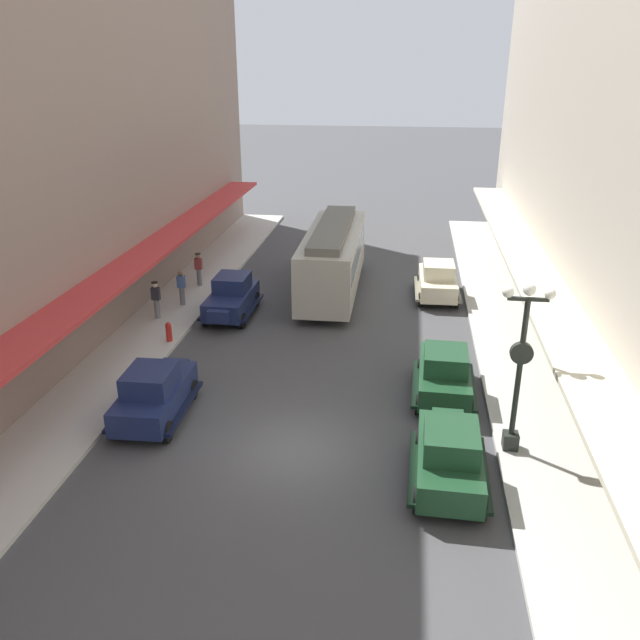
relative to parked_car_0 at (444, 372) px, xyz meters
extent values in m
plane|color=#424244|center=(-4.57, -3.99, -0.94)|extent=(200.00, 200.00, 0.00)
cube|color=#B7B5AD|center=(-12.07, -3.99, -0.87)|extent=(3.00, 60.00, 0.15)
cube|color=#B7B5AD|center=(2.93, -3.99, -0.87)|extent=(3.00, 60.00, 0.15)
cube|color=#BF3333|center=(-12.67, -3.99, 2.06)|extent=(1.80, 54.00, 0.16)
cube|color=beige|center=(3.53, -3.99, 2.06)|extent=(1.80, 54.00, 0.16)
cube|color=#193D23|center=(0.00, 0.03, -0.20)|extent=(1.79, 3.94, 0.80)
cube|color=#193D23|center=(-0.01, -0.22, 0.55)|extent=(1.48, 1.73, 0.70)
cube|color=#8C9EA8|center=(-0.01, -0.22, 0.55)|extent=(1.41, 1.70, 0.42)
cube|color=#193D23|center=(0.05, 2.16, -0.15)|extent=(0.94, 0.38, 0.52)
cube|color=black|center=(-0.95, 0.06, -0.52)|extent=(0.32, 3.51, 0.12)
cube|color=black|center=(0.95, 0.01, -0.52)|extent=(0.32, 3.51, 0.12)
cylinder|color=black|center=(-0.77, 1.42, -0.60)|extent=(0.24, 0.69, 0.68)
cylinder|color=black|center=(0.84, 1.38, -0.60)|extent=(0.24, 0.69, 0.68)
cylinder|color=black|center=(-0.84, -1.31, -0.60)|extent=(0.24, 0.69, 0.68)
cylinder|color=black|center=(0.78, -1.35, -0.60)|extent=(0.24, 0.69, 0.68)
cube|color=#19234C|center=(-9.30, -2.70, -0.20)|extent=(1.81, 3.95, 0.80)
cube|color=#19234C|center=(-9.29, -2.95, 0.55)|extent=(1.49, 1.74, 0.70)
cube|color=#8C9EA8|center=(-9.29, -2.95, 0.55)|extent=(1.42, 1.71, 0.42)
cube|color=#19234C|center=(-9.36, -0.57, -0.15)|extent=(0.95, 0.39, 0.52)
cube|color=black|center=(-10.25, -2.73, -0.52)|extent=(0.34, 3.52, 0.12)
cube|color=black|center=(-8.35, -2.68, -0.52)|extent=(0.34, 3.52, 0.12)
cylinder|color=black|center=(-10.14, -1.36, -0.60)|extent=(0.24, 0.69, 0.68)
cylinder|color=black|center=(-8.53, -1.32, -0.60)|extent=(0.24, 0.69, 0.68)
cylinder|color=black|center=(-10.06, -4.09, -0.60)|extent=(0.24, 0.69, 0.68)
cylinder|color=black|center=(-8.45, -4.04, -0.60)|extent=(0.24, 0.69, 0.68)
cube|color=beige|center=(0.08, 10.14, -0.20)|extent=(1.78, 3.93, 0.80)
cube|color=beige|center=(0.08, 9.89, 0.55)|extent=(1.47, 1.73, 0.70)
cube|color=#8C9EA8|center=(0.08, 9.89, 0.55)|extent=(1.40, 1.69, 0.42)
cube|color=beige|center=(0.03, 12.27, -0.15)|extent=(0.94, 0.38, 0.52)
cube|color=#6D6856|center=(-0.87, 10.12, -0.52)|extent=(0.31, 3.51, 0.12)
cube|color=#6D6856|center=(1.03, 10.16, -0.52)|extent=(0.31, 3.51, 0.12)
cylinder|color=black|center=(-0.76, 11.49, -0.60)|extent=(0.23, 0.68, 0.68)
cylinder|color=black|center=(0.86, 11.52, -0.60)|extent=(0.23, 0.68, 0.68)
cylinder|color=black|center=(-0.70, 8.76, -0.60)|extent=(0.23, 0.68, 0.68)
cylinder|color=black|center=(0.91, 8.79, -0.60)|extent=(0.23, 0.68, 0.68)
cube|color=#193D23|center=(-0.06, -5.01, -0.20)|extent=(1.78, 3.94, 0.80)
cube|color=#193D23|center=(-0.07, -5.26, 0.55)|extent=(1.48, 1.73, 0.70)
cube|color=#8C9EA8|center=(-0.07, -5.26, 0.55)|extent=(1.40, 1.70, 0.42)
cube|color=#193D23|center=(-0.02, -2.88, -0.15)|extent=(0.94, 0.38, 0.52)
cube|color=black|center=(-1.01, -4.99, -0.52)|extent=(0.32, 3.51, 0.12)
cube|color=black|center=(0.89, -5.03, -0.52)|extent=(0.32, 3.51, 0.12)
cylinder|color=black|center=(-0.84, -3.62, -0.60)|extent=(0.23, 0.68, 0.68)
cylinder|color=black|center=(0.77, -3.66, -0.60)|extent=(0.23, 0.68, 0.68)
cylinder|color=black|center=(-0.90, -6.35, -0.60)|extent=(0.23, 0.68, 0.68)
cylinder|color=black|center=(0.71, -6.39, -0.60)|extent=(0.23, 0.68, 0.68)
cube|color=#19234C|center=(-9.21, 6.44, -0.20)|extent=(1.71, 3.90, 0.80)
cube|color=#19234C|center=(-9.21, 6.69, 0.55)|extent=(1.44, 1.70, 0.70)
cube|color=#8C9EA8|center=(-9.21, 6.69, 0.55)|extent=(1.37, 1.67, 0.42)
cube|color=#19234C|center=(-9.21, 4.31, -0.15)|extent=(0.94, 0.36, 0.52)
cube|color=black|center=(-8.26, 6.43, -0.52)|extent=(0.25, 3.51, 0.12)
cube|color=black|center=(-10.16, 6.44, -0.52)|extent=(0.25, 3.51, 0.12)
cylinder|color=black|center=(-8.40, 5.07, -0.60)|extent=(0.22, 0.68, 0.68)
cylinder|color=black|center=(-10.02, 5.07, -0.60)|extent=(0.22, 0.68, 0.68)
cylinder|color=black|center=(-8.40, 7.80, -0.60)|extent=(0.22, 0.68, 0.68)
cylinder|color=black|center=(-10.01, 7.80, -0.60)|extent=(0.22, 0.68, 0.68)
cube|color=#ADA899|center=(-5.05, 10.17, 0.81)|extent=(2.59, 9.62, 2.70)
cube|color=#5F5C54|center=(-5.05, 10.17, 2.34)|extent=(1.58, 8.65, 0.36)
cube|color=#8C9EA8|center=(-5.05, 10.17, 1.28)|extent=(2.61, 8.86, 0.95)
cube|color=black|center=(-5.08, 13.05, -0.74)|extent=(2.01, 1.22, 0.40)
cube|color=black|center=(-5.02, 7.29, -0.74)|extent=(2.01, 1.22, 0.40)
cube|color=black|center=(1.83, -3.22, -0.54)|extent=(0.44, 0.44, 0.50)
cylinder|color=black|center=(1.83, -3.22, 1.81)|extent=(0.16, 0.16, 4.20)
cube|color=black|center=(1.83, -3.22, 3.91)|extent=(1.10, 0.10, 0.10)
sphere|color=white|center=(1.28, -3.22, 4.09)|extent=(0.32, 0.32, 0.32)
sphere|color=white|center=(2.38, -3.22, 4.09)|extent=(0.32, 0.32, 0.32)
sphere|color=white|center=(1.83, -3.22, 4.19)|extent=(0.36, 0.36, 0.36)
cylinder|color=black|center=(1.83, -3.22, 2.31)|extent=(0.64, 0.18, 0.64)
cylinder|color=silver|center=(1.83, -3.12, 2.31)|extent=(0.56, 0.02, 0.56)
cylinder|color=#B21E19|center=(-10.92, 2.98, -0.44)|extent=(0.24, 0.24, 0.70)
sphere|color=#B21E19|center=(-10.92, 2.98, -0.07)|extent=(0.20, 0.20, 0.20)
cylinder|color=slate|center=(-12.32, 5.37, -0.37)|extent=(0.24, 0.24, 0.85)
cube|color=#26262D|center=(-12.32, 5.37, 0.34)|extent=(0.36, 0.22, 0.56)
sphere|color=beige|center=(-12.32, 5.37, 0.74)|extent=(0.22, 0.22, 0.22)
cylinder|color=black|center=(-12.32, 5.37, 0.86)|extent=(0.28, 0.28, 0.04)
cylinder|color=slate|center=(-11.84, 9.96, -0.37)|extent=(0.24, 0.24, 0.85)
cube|color=maroon|center=(-11.84, 9.96, 0.34)|extent=(0.36, 0.22, 0.56)
sphere|color=#9E7051|center=(-11.84, 9.96, 0.74)|extent=(0.22, 0.22, 0.22)
cylinder|color=black|center=(-11.84, 9.96, 0.86)|extent=(0.28, 0.28, 0.04)
cylinder|color=slate|center=(-11.77, 7.12, -0.37)|extent=(0.24, 0.24, 0.85)
cube|color=#3F598C|center=(-11.77, 7.12, 0.34)|extent=(0.36, 0.22, 0.56)
sphere|color=brown|center=(-11.77, 7.12, 0.74)|extent=(0.22, 0.22, 0.22)
camera|label=1|loc=(-1.51, -20.33, 9.95)|focal=36.55mm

